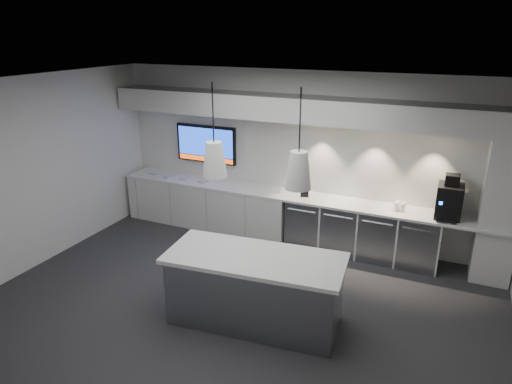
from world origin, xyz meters
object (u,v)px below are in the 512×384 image
at_px(wall_tv, 206,144).
at_px(coffee_machine, 449,200).
at_px(bin, 187,278).
at_px(island, 255,289).

relative_size(wall_tv, coffee_machine, 1.83).
distance_m(bin, coffee_machine, 4.13).
bearing_deg(wall_tv, island, -50.44).
xyz_separation_m(wall_tv, bin, (1.06, -2.47, -1.35)).
bearing_deg(island, bin, 161.62).
height_order(island, coffee_machine, coffee_machine).
height_order(bin, coffee_machine, coffee_machine).
height_order(wall_tv, coffee_machine, wall_tv).
bearing_deg(bin, island, -12.61).
xyz_separation_m(island, bin, (-1.21, 0.27, -0.27)).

